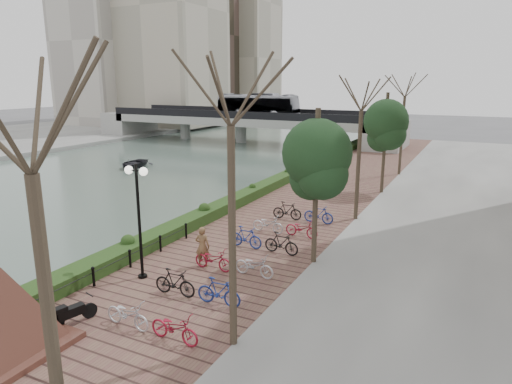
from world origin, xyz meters
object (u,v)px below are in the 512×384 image
Objects in this scene: lamppost at (138,196)px; boat at (133,163)px; granite_monument at (1,309)px; motorcycle at (73,312)px; pedestrian at (202,246)px.

lamppost is 27.11m from boat.
granite_monument reaches higher than motorcycle.
lamppost is at bearing -59.65° from boat.
motorcycle is (0.42, -3.80, -2.87)m from lamppost.
pedestrian is at bearing 94.87° from motorcycle.
boat is at bearing -54.84° from pedestrian.
lamppost is at bearing 111.53° from motorcycle.
pedestrian is 0.44× the size of boat.
granite_monument is 1.06× the size of lamppost.
granite_monument is at bearing 65.33° from pedestrian.
motorcycle is at bearing -63.90° from boat.
granite_monument is 31.24m from boat.
motorcycle is at bearing -83.69° from lamppost.
motorcycle is (0.63, 1.87, -0.85)m from granite_monument.
motorcycle is at bearing 71.31° from granite_monument.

